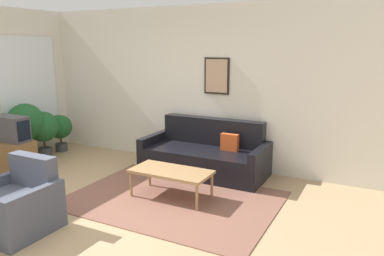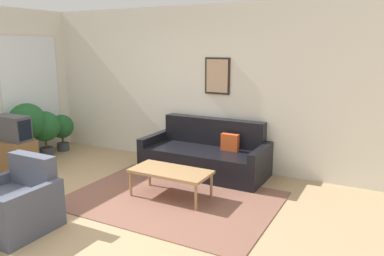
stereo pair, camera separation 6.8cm
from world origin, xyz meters
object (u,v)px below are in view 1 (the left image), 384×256
object	(u,v)px
tv	(10,129)
potted_plant_tall	(26,123)
coffee_table	(171,173)
armchair	(16,206)
couch	(206,156)

from	to	relation	value
tv	potted_plant_tall	xyz separation A→B (m)	(-0.36, 0.58, -0.06)
tv	coffee_table	bearing A→B (deg)	6.53
tv	potted_plant_tall	world-z (taller)	potted_plant_tall
coffee_table	armchair	world-z (taller)	armchair
couch	armchair	world-z (taller)	couch
tv	potted_plant_tall	size ratio (longest dim) A/B	0.61
couch	tv	distance (m)	3.14
couch	coffee_table	world-z (taller)	couch
tv	armchair	xyz separation A→B (m)	(1.69, -1.26, -0.47)
couch	potted_plant_tall	world-z (taller)	potted_plant_tall
coffee_table	potted_plant_tall	xyz separation A→B (m)	(-3.13, 0.26, 0.33)
couch	tv	size ratio (longest dim) A/B	3.15
potted_plant_tall	coffee_table	bearing A→B (deg)	-4.73
tv	couch	bearing A→B (deg)	28.13
couch	coffee_table	size ratio (longest dim) A/B	1.84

